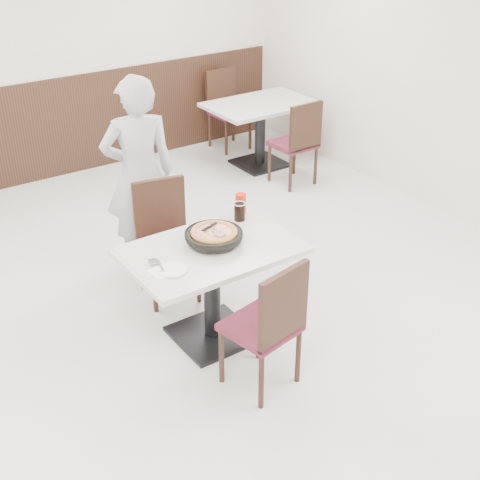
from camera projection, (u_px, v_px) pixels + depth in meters
floor at (217, 327)px, 5.07m from camera, size 7.00×7.00×0.00m
wall_back at (32, 52)px, 6.93m from camera, size 6.00×0.04×2.80m
wainscot_back at (44, 131)px, 7.32m from camera, size 5.90×0.03×1.10m
main_table at (212, 294)px, 4.79m from camera, size 1.24×0.85×0.75m
chair_near at (260, 324)px, 4.30m from camera, size 0.49×0.49×0.95m
chair_far at (168, 244)px, 5.23m from camera, size 0.50×0.50×0.95m
trivet at (207, 240)px, 4.67m from camera, size 0.13×0.13×0.04m
pizza_pan at (214, 238)px, 4.65m from camera, size 0.41×0.41×0.01m
pizza at (214, 234)px, 4.66m from camera, size 0.32×0.32×0.02m
pizza_server at (220, 233)px, 4.61m from camera, size 0.08×0.09×0.00m
napkin at (164, 271)px, 4.34m from camera, size 0.17×0.17×0.00m
side_plate at (172, 270)px, 4.34m from camera, size 0.20×0.20×0.01m
fork at (160, 265)px, 4.37m from camera, size 0.06×0.17×0.00m
cola_glass at (240, 212)px, 4.96m from camera, size 0.09×0.09×0.13m
red_cup at (241, 204)px, 5.05m from camera, size 0.08×0.08×0.16m
diner_person at (139, 175)px, 5.52m from camera, size 0.70×0.55×1.68m
bg_table_right at (260, 134)px, 7.74m from camera, size 1.24×0.86×0.75m
bg_chair_right_near at (293, 142)px, 7.23m from camera, size 0.43×0.43×0.95m
bg_chair_right_far at (230, 111)px, 8.18m from camera, size 0.43×0.43×0.95m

